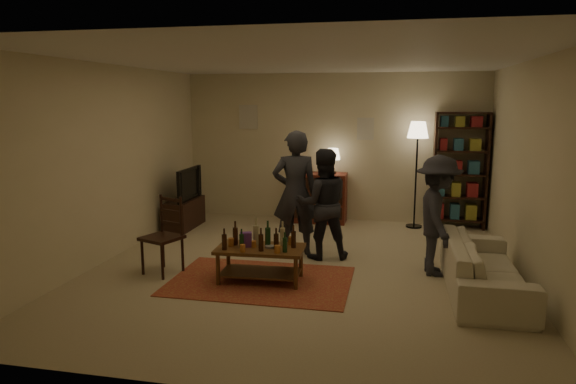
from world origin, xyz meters
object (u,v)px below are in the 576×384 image
(coffee_table, at_px, (260,251))
(floor_lamp, at_px, (418,138))
(bookshelf, at_px, (460,169))
(sofa, at_px, (484,267))
(dining_chair, at_px, (165,232))
(person_right, at_px, (323,204))
(person_by_sofa, at_px, (438,216))
(dresser, at_px, (319,196))
(person_left, at_px, (295,193))
(tv_stand, at_px, (184,206))

(coffee_table, height_order, floor_lamp, floor_lamp)
(bookshelf, xyz_separation_m, sofa, (-0.05, -3.18, -0.73))
(dining_chair, relative_size, floor_lamp, 0.55)
(person_right, height_order, person_by_sofa, person_right)
(dresser, bearing_deg, dining_chair, -115.53)
(bookshelf, relative_size, person_by_sofa, 1.31)
(floor_lamp, distance_m, person_left, 2.74)
(sofa, distance_m, person_left, 2.72)
(person_left, distance_m, person_right, 0.44)
(person_right, distance_m, person_by_sofa, 1.58)
(tv_stand, relative_size, person_by_sofa, 0.69)
(floor_lamp, height_order, person_left, floor_lamp)
(person_by_sofa, bearing_deg, person_left, 70.72)
(person_right, bearing_deg, floor_lamp, -138.66)
(coffee_table, bearing_deg, person_right, 61.70)
(tv_stand, relative_size, bookshelf, 0.52)
(person_by_sofa, bearing_deg, coffee_table, 104.28)
(bookshelf, height_order, person_left, bookshelf)
(person_by_sofa, bearing_deg, dining_chair, 95.86)
(dresser, xyz_separation_m, person_right, (0.37, -2.17, 0.30))
(dining_chair, height_order, bookshelf, bookshelf)
(coffee_table, xyz_separation_m, person_left, (0.19, 1.24, 0.51))
(tv_stand, bearing_deg, dresser, 22.07)
(dresser, bearing_deg, person_left, -91.28)
(bookshelf, bearing_deg, floor_lamp, -169.96)
(dining_chair, xyz_separation_m, floor_lamp, (3.23, 3.14, 1.05))
(coffee_table, distance_m, person_by_sofa, 2.29)
(tv_stand, xyz_separation_m, bookshelf, (4.69, 0.98, 0.65))
(coffee_table, distance_m, person_left, 1.35)
(person_left, bearing_deg, coffee_table, 65.57)
(dining_chair, bearing_deg, sofa, 22.04)
(dresser, height_order, person_by_sofa, person_by_sofa)
(dining_chair, relative_size, person_left, 0.57)
(bookshelf, distance_m, person_by_sofa, 2.70)
(coffee_table, distance_m, tv_stand, 3.12)
(tv_stand, height_order, person_left, person_left)
(dresser, xyz_separation_m, person_left, (-0.05, -2.06, 0.42))
(dresser, bearing_deg, person_right, -80.39)
(floor_lamp, bearing_deg, dining_chair, -135.86)
(person_right, xyz_separation_m, person_by_sofa, (1.52, -0.39, -0.01))
(person_left, xyz_separation_m, person_by_sofa, (1.94, -0.51, -0.13))
(bookshelf, bearing_deg, sofa, -90.82)
(person_left, bearing_deg, bookshelf, -155.00)
(sofa, xyz_separation_m, person_by_sofa, (-0.50, 0.55, 0.46))
(coffee_table, xyz_separation_m, sofa, (2.63, 0.18, -0.09))
(floor_lamp, relative_size, person_right, 1.19)
(dresser, bearing_deg, floor_lamp, -2.13)
(dresser, distance_m, floor_lamp, 2.03)
(tv_stand, height_order, floor_lamp, floor_lamp)
(tv_stand, distance_m, bookshelf, 4.84)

